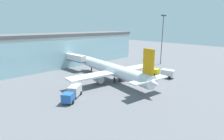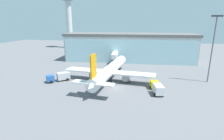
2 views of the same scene
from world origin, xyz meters
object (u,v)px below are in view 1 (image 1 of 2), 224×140
jet_bridge (73,58)px  fuel_truck (164,73)px  catering_truck (73,92)px  baggage_cart (127,76)px  safety_cone_wingtip (136,72)px  safety_cone_nose (134,84)px  airplane (113,70)px  apron_light_mast (162,36)px

jet_bridge → fuel_truck: (16.78, -29.18, -3.01)m
catering_truck → baggage_cart: size_ratio=2.27×
catering_truck → safety_cone_wingtip: (28.17, 5.69, -1.19)m
safety_cone_nose → safety_cone_wingtip: size_ratio=1.00×
safety_cone_wingtip → catering_truck: bearing=-168.6°
airplane → apron_light_mast: bearing=-76.8°
airplane → catering_truck: airplane is taller
fuel_truck → safety_cone_wingtip: 9.99m
jet_bridge → fuel_truck: 33.80m
catering_truck → fuel_truck: 31.07m
apron_light_mast → safety_cone_nose: bearing=-159.3°
fuel_truck → apron_light_mast: bearing=-65.4°
airplane → catering_truck: (-16.02, -4.06, -1.86)m
jet_bridge → apron_light_mast: size_ratio=0.66×
jet_bridge → airplane: 21.37m
jet_bridge → safety_cone_nose: size_ratio=24.96×
apron_light_mast → catering_truck: 49.24m
safety_cone_wingtip → baggage_cart: bearing=-163.1°
baggage_cart → catering_truck: bearing=-93.4°
safety_cone_wingtip → fuel_truck: bearing=-74.5°
airplane → safety_cone_nose: bearing=-160.9°
jet_bridge → apron_light_mast: bearing=-122.7°
jet_bridge → baggage_cart: (7.79, -21.55, -3.97)m
airplane → safety_cone_wingtip: size_ratio=64.96×
airplane → catering_truck: size_ratio=5.10×
safety_cone_wingtip → jet_bridge: bearing=125.7°
apron_light_mast → safety_cone_nose: size_ratio=37.57×
catering_truck → safety_cone_nose: bearing=131.0°
fuel_truck → safety_cone_wingtip: size_ratio=13.81×
fuel_truck → baggage_cart: 11.83m
jet_bridge → safety_cone_nose: 28.67m
airplane → fuel_truck: airplane is taller
airplane → baggage_cart: (5.83, -0.30, -2.83)m
jet_bridge → catering_truck: jet_bridge is taller
jet_bridge → catering_truck: size_ratio=1.96×
airplane → baggage_cart: bearing=-87.6°
airplane → safety_cone_nose: (1.68, -6.88, -3.05)m
airplane → safety_cone_nose: airplane is taller
catering_truck → safety_cone_nose: catering_truck is taller
fuel_truck → baggage_cart: (-8.99, 7.63, -0.97)m
fuel_truck → baggage_cart: fuel_truck is taller
safety_cone_nose → catering_truck: bearing=171.0°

